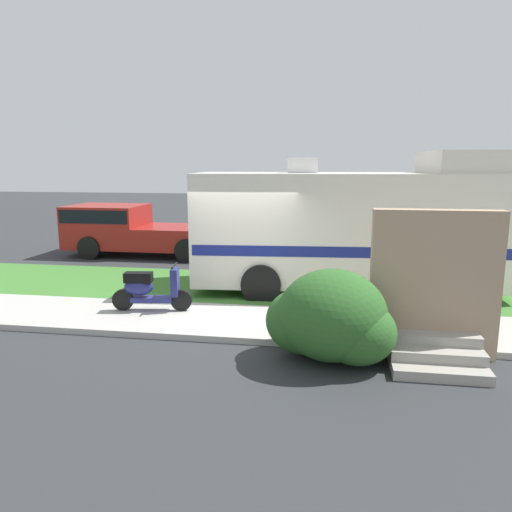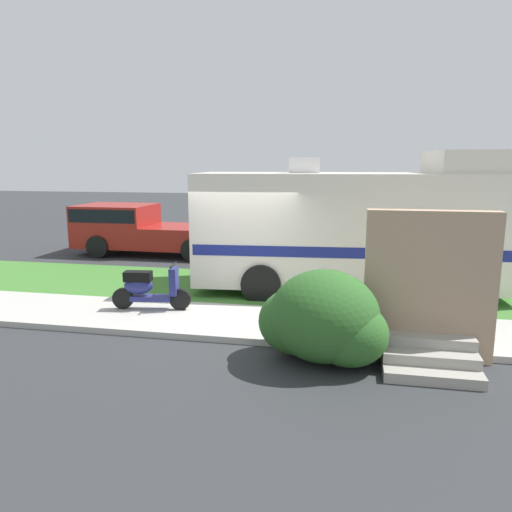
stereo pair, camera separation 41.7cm
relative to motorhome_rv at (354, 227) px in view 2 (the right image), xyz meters
name	(u,v)px [view 2 (the right image)]	position (x,y,z in m)	size (l,w,h in m)	color
ground_plane	(238,307)	(-2.45, -1.72, -1.61)	(80.00, 80.00, 0.00)	#2D3033
sidewalk	(223,321)	(-2.45, -2.92, -1.55)	(24.00, 2.00, 0.12)	#ADAAA3
grass_strip	(252,288)	(-2.45, -0.22, -1.57)	(24.00, 3.40, 0.08)	#3D752D
motorhome_rv	(354,227)	(0.00, 0.00, 0.00)	(7.36, 3.00, 3.39)	silver
scooter	(148,288)	(-4.14, -2.61, -1.03)	(1.64, 0.54, 0.97)	black
bicycle	(369,311)	(0.32, -3.15, -1.10)	(1.79, 0.52, 0.90)	black
pickup_truck_near	(141,228)	(-7.22, 3.89, -0.69)	(5.53, 2.24, 1.70)	maroon
porch_steps	(429,302)	(1.19, -4.01, -0.64)	(2.00, 1.26, 2.40)	#9E998E
bush_by_porch	(322,321)	(-0.44, -4.40, -0.92)	(2.06, 1.54, 1.46)	#2D6026
bottle_green	(414,321)	(1.15, -2.70, -1.38)	(0.06, 0.06, 0.27)	navy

